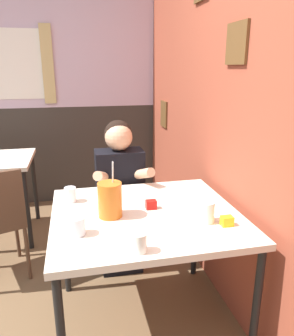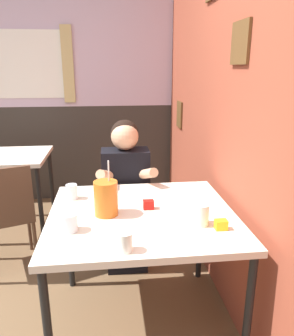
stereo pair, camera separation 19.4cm
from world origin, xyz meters
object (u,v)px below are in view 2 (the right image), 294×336
chair_near_window (4,211)px  cocktail_pitcher (106,198)px  background_table (14,166)px  person_seated (126,196)px  main_table (142,222)px

chair_near_window → cocktail_pitcher: bearing=-61.4°
background_table → cocktail_pitcher: bearing=-58.1°
cocktail_pitcher → person_seated: bearing=77.5°
chair_near_window → cocktail_pitcher: cocktail_pitcher is taller
main_table → cocktail_pitcher: size_ratio=3.29×
main_table → person_seated: (-0.06, 0.61, -0.08)m
main_table → cocktail_pitcher: bearing=-178.5°
main_table → chair_near_window: bearing=145.1°
main_table → cocktail_pitcher: cocktail_pitcher is taller
chair_near_window → cocktail_pitcher: 1.07m
background_table → person_seated: (1.00, -0.78, -0.04)m
background_table → chair_near_window: bearing=-81.6°
background_table → cocktail_pitcher: (0.87, -1.39, 0.20)m
main_table → person_seated: size_ratio=0.87×
person_seated → cocktail_pitcher: bearing=-102.5°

